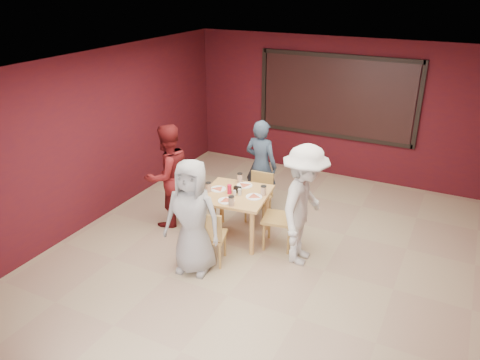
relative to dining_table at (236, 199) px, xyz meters
The scene contains 11 objects.
floor 0.94m from the dining_table, 24.00° to the right, with size 7.00×7.00×0.00m, color tan.
window_blinds 3.38m from the dining_table, 79.49° to the left, with size 3.00×0.02×1.50m, color black.
dining_table is the anchor object (origin of this frame).
chair_front 0.87m from the dining_table, 89.19° to the right, with size 0.52×0.52×0.87m.
chair_back 0.79m from the dining_table, 84.82° to the left, with size 0.41×0.41×0.82m.
chair_left 0.80m from the dining_table, behind, with size 0.57×0.57×0.91m.
chair_right 0.80m from the dining_table, ahead, with size 0.55×0.55×0.97m.
diner_front 1.07m from the dining_table, 96.79° to the right, with size 0.82×0.53×1.67m, color #9E9E9E.
diner_back 1.13m from the dining_table, 94.16° to the left, with size 0.60×0.39×1.64m, color #2F3F55.
diner_left 1.22m from the dining_table, behind, with size 0.84×0.65×1.72m, color #601214.
diner_right 1.18m from the dining_table, ahead, with size 1.16×0.66×1.79m, color silver.
Camera 1 is at (2.39, -5.52, 3.87)m, focal length 35.00 mm.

